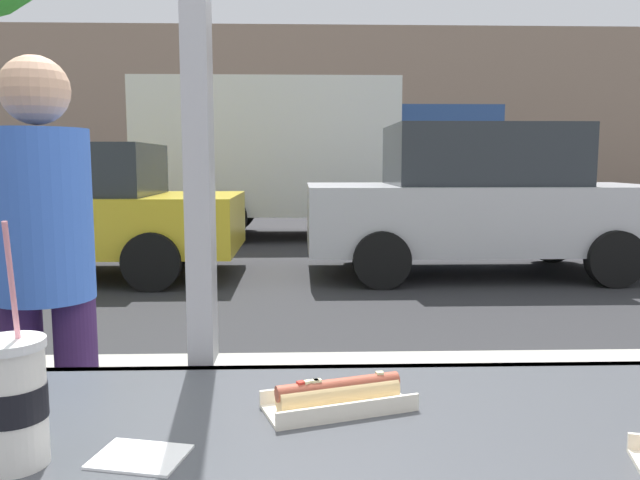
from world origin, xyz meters
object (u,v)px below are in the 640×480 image
(hotdog_tray_near, at_px, (338,395))
(parked_car_silver, at_px, (478,200))
(soda_cup_right, at_px, (12,401))
(pedestrian, at_px, (45,271))
(box_truck, at_px, (310,153))
(parked_car_yellow, at_px, (54,209))

(hotdog_tray_near, height_order, parked_car_silver, parked_car_silver)
(soda_cup_right, bearing_deg, hotdog_tray_near, 21.86)
(parked_car_silver, height_order, pedestrian, parked_car_silver)
(box_truck, distance_m, pedestrian, 9.70)
(soda_cup_right, distance_m, box_truck, 10.93)
(parked_car_yellow, relative_size, box_truck, 0.71)
(parked_car_yellow, xyz_separation_m, box_truck, (3.16, 4.02, 0.72))
(hotdog_tray_near, distance_m, box_truck, 10.74)
(parked_car_yellow, distance_m, pedestrian, 6.00)
(soda_cup_right, bearing_deg, box_truck, 87.00)
(parked_car_silver, bearing_deg, hotdog_tray_near, -107.74)
(soda_cup_right, xyz_separation_m, parked_car_yellow, (-2.59, 6.88, -0.26))
(pedestrian, bearing_deg, parked_car_silver, 61.45)
(box_truck, bearing_deg, parked_car_silver, -63.44)
(soda_cup_right, distance_m, hotdog_tray_near, 0.48)
(box_truck, height_order, pedestrian, box_truck)
(parked_car_silver, distance_m, box_truck, 4.54)
(parked_car_silver, bearing_deg, box_truck, 116.56)
(parked_car_silver, bearing_deg, parked_car_yellow, 180.00)
(hotdog_tray_near, distance_m, parked_car_silver, 7.04)
(soda_cup_right, height_order, hotdog_tray_near, soda_cup_right)
(parked_car_yellow, xyz_separation_m, pedestrian, (2.12, -5.60, 0.21))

